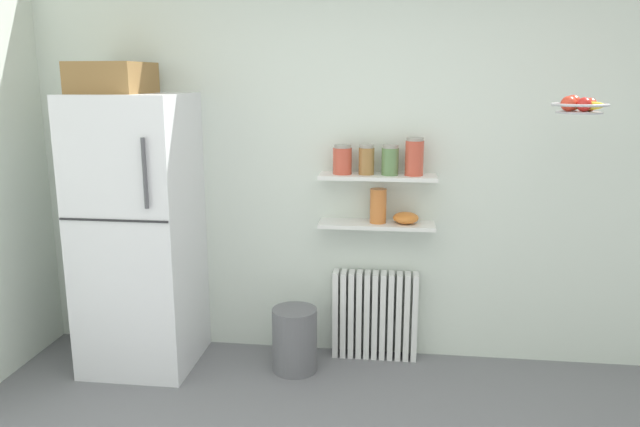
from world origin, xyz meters
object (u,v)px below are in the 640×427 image
storage_jar_3 (414,157)px  vase (378,206)px  refrigerator (138,227)px  trash_bin (295,340)px  hanging_fruit_basket (579,105)px  shelf_bowl (406,218)px  storage_jar_1 (366,160)px  storage_jar_0 (342,160)px  storage_jar_2 (390,160)px  radiator (375,315)px

storage_jar_3 → vase: bearing=180.0°
refrigerator → trash_bin: bearing=-0.3°
hanging_fruit_basket → vase: bearing=156.6°
trash_bin → shelf_bowl: bearing=18.3°
storage_jar_1 → vase: storage_jar_1 is taller
storage_jar_0 → storage_jar_2: bearing=0.0°
storage_jar_2 → storage_jar_3: 0.15m
vase → shelf_bowl: 0.19m
storage_jar_1 → storage_jar_3: storage_jar_3 is taller
refrigerator → storage_jar_3: (1.72, 0.22, 0.45)m
storage_jar_2 → hanging_fruit_basket: hanging_fruit_basket is taller
shelf_bowl → storage_jar_1: bearing=180.0°
radiator → storage_jar_2: storage_jar_2 is taller
storage_jar_3 → vase: storage_jar_3 is taller
refrigerator → storage_jar_0: refrigerator is taller
vase → hanging_fruit_basket: 1.31m
storage_jar_0 → storage_jar_2: size_ratio=0.99×
storage_jar_0 → storage_jar_3: 0.45m
storage_jar_0 → trash_bin: 1.18m
radiator → vase: (0.01, -0.03, 0.75)m
storage_jar_2 → trash_bin: 1.29m
storage_jar_0 → storage_jar_3: (0.45, 0.00, 0.02)m
storage_jar_0 → radiator: bearing=7.7°
shelf_bowl → hanging_fruit_basket: hanging_fruit_basket is taller
storage_jar_2 → vase: storage_jar_2 is taller
radiator → trash_bin: 0.57m
hanging_fruit_basket → refrigerator: bearing=174.8°
storage_jar_2 → storage_jar_3: bearing=-0.0°
vase → hanging_fruit_basket: size_ratio=0.76×
storage_jar_2 → radiator: bearing=158.0°
radiator → trash_bin: (-0.50, -0.26, -0.09)m
shelf_bowl → storage_jar_0: bearing=-180.0°
refrigerator → vase: bearing=8.3°
storage_jar_1 → vase: (0.08, 0.00, -0.29)m
refrigerator → vase: size_ratio=8.82×
storage_jar_0 → trash_bin: storage_jar_0 is taller
storage_jar_1 → storage_jar_0: bearing=-180.0°
storage_jar_0 → shelf_bowl: size_ratio=1.15×
refrigerator → shelf_bowl: refrigerator is taller
storage_jar_0 → shelf_bowl: (0.41, 0.00, -0.36)m
refrigerator → radiator: size_ratio=3.26×
storage_jar_0 → hanging_fruit_basket: hanging_fruit_basket is taller
refrigerator → shelf_bowl: (1.68, 0.22, 0.06)m
storage_jar_2 → hanging_fruit_basket: bearing=-24.9°
storage_jar_1 → shelf_bowl: bearing=0.0°
refrigerator → vase: (1.50, 0.22, 0.13)m
hanging_fruit_basket → storage_jar_1: bearing=158.1°
radiator → vase: bearing=-77.3°
trash_bin → hanging_fruit_basket: (1.54, -0.22, 1.49)m
radiator → storage_jar_2: (0.07, -0.03, 1.04)m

